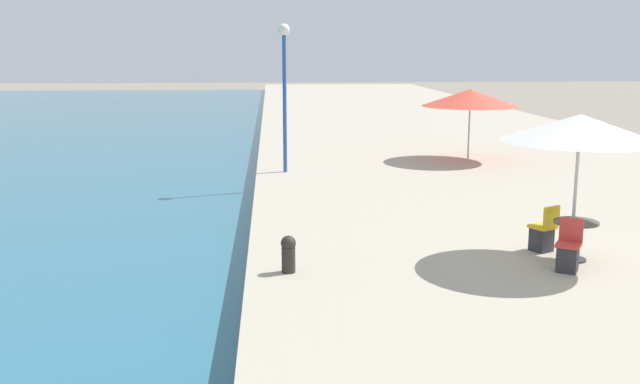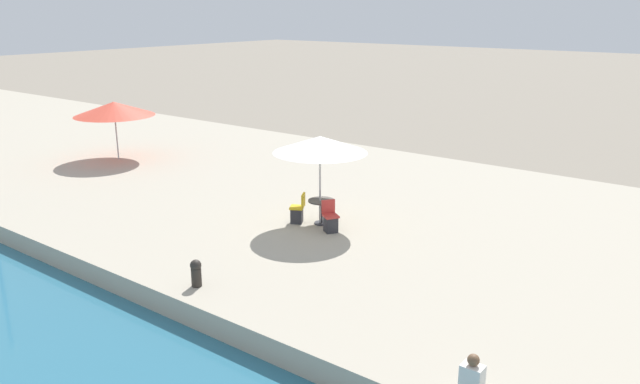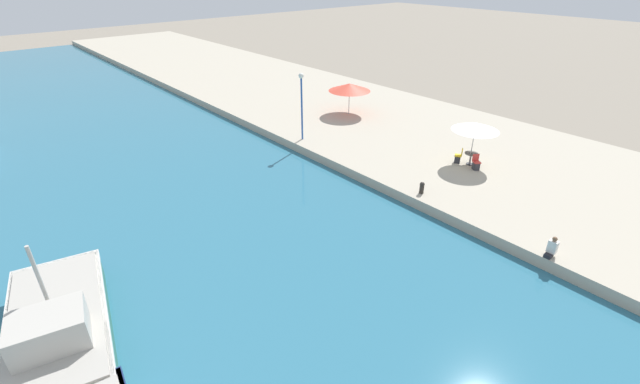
% 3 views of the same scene
% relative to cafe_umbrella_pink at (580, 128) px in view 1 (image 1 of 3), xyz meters
% --- Properties ---
extents(quay_promenade, '(16.00, 90.00, 0.61)m').
position_rel_cafe_umbrella_pink_xyz_m(quay_promenade, '(2.08, 21.44, -2.74)').
color(quay_promenade, '#B2A893').
rests_on(quay_promenade, ground_plane).
extents(cafe_umbrella_pink, '(2.77, 2.77, 2.68)m').
position_rel_cafe_umbrella_pink_xyz_m(cafe_umbrella_pink, '(0.00, 0.00, 0.00)').
color(cafe_umbrella_pink, '#B7B7B7').
rests_on(cafe_umbrella_pink, quay_promenade).
extents(cafe_umbrella_white, '(3.33, 3.33, 2.46)m').
position_rel_cafe_umbrella_pink_xyz_m(cafe_umbrella_white, '(1.38, 11.91, -0.27)').
color(cafe_umbrella_white, '#B7B7B7').
rests_on(cafe_umbrella_white, quay_promenade).
extents(cafe_table, '(0.80, 0.80, 0.74)m').
position_rel_cafe_umbrella_pink_xyz_m(cafe_table, '(0.05, -0.02, -1.90)').
color(cafe_table, '#333338').
rests_on(cafe_table, quay_promenade).
extents(cafe_chair_left, '(0.57, 0.58, 0.91)m').
position_rel_cafe_umbrella_pink_xyz_m(cafe_chair_left, '(-0.33, -0.63, -2.11)').
color(cafe_chair_left, '#2D2D33').
rests_on(cafe_chair_left, quay_promenade).
extents(cafe_chair_right, '(0.56, 0.57, 0.91)m').
position_rel_cafe_umbrella_pink_xyz_m(cafe_chair_right, '(-0.30, 0.61, -2.11)').
color(cafe_chair_right, '#2D2D33').
rests_on(cafe_chair_right, quay_promenade).
extents(mooring_bollard, '(0.26, 0.26, 0.65)m').
position_rel_cafe_umbrella_pink_xyz_m(mooring_bollard, '(-5.18, -0.36, -2.08)').
color(mooring_bollard, '#2D2823').
rests_on(mooring_bollard, quay_promenade).
extents(lamppost, '(0.36, 0.36, 4.56)m').
position_rel_cafe_umbrella_pink_xyz_m(lamppost, '(-5.01, 9.97, 0.66)').
color(lamppost, '#28519E').
rests_on(lamppost, quay_promenade).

